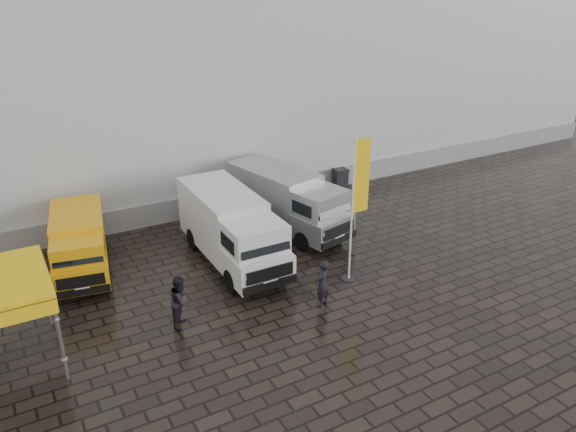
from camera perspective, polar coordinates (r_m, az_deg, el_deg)
name	(u,v)px	position (r m, az deg, el deg)	size (l,w,h in m)	color
ground	(332,284)	(19.82, 4.52, -6.95)	(120.00, 120.00, 0.00)	black
exhibition_hall	(206,50)	(32.48, -8.36, 16.34)	(44.00, 16.00, 12.00)	silver
hall_plinth	(276,189)	(26.69, -1.28, 2.72)	(44.00, 0.15, 1.00)	gray
van_yellow	(80,246)	(21.34, -20.39, -2.90)	(1.77, 4.60, 2.12)	#EFA00C
van_white	(232,231)	(20.69, -5.71, -1.51)	(2.01, 6.02, 2.61)	silver
van_silver	(288,202)	(23.24, -0.04, 1.42)	(1.93, 5.79, 2.51)	#A3A5A8
flagpole	(357,200)	(18.97, 7.03, 1.60)	(0.88, 0.50, 5.33)	black
wheelie_bin	(340,180)	(27.92, 5.32, 3.71)	(0.67, 0.67, 1.11)	black
person_front	(323,284)	(18.24, 3.53, -6.88)	(0.60, 0.39, 1.64)	black
person_tent	(181,301)	(17.60, -10.81, -8.46)	(0.82, 0.64, 1.69)	black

